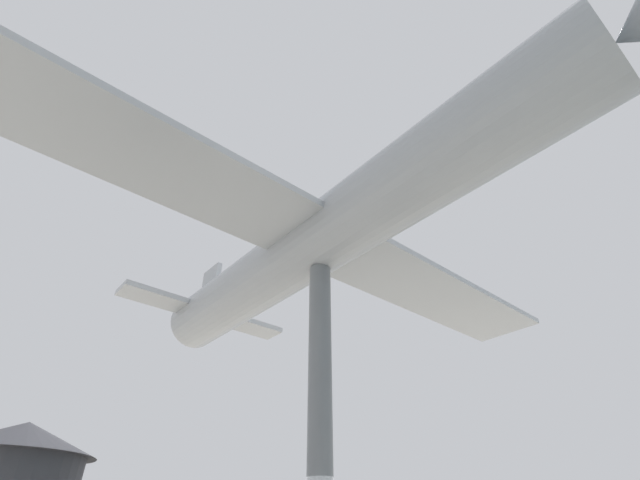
% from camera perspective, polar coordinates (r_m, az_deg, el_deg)
% --- Properties ---
extents(support_pylon_central, '(0.52, 0.52, 7.05)m').
position_cam_1_polar(support_pylon_central, '(9.38, -0.00, -22.81)').
color(support_pylon_central, slate).
rests_on(support_pylon_central, ground_plane).
extents(suspended_airplane, '(18.89, 15.62, 2.85)m').
position_cam_1_polar(suspended_airplane, '(11.06, 0.49, 0.36)').
color(suspended_airplane, '#93999E').
rests_on(suspended_airplane, support_pylon_central).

